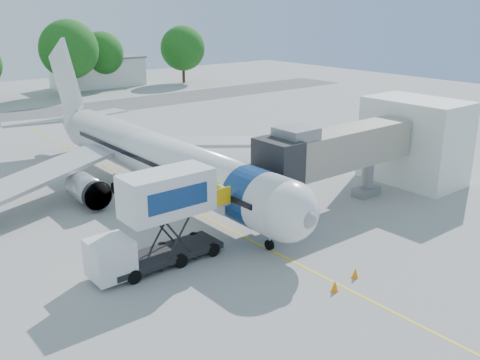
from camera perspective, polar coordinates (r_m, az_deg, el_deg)
ground at (r=40.14m, az=-5.97°, el=-2.83°), size 160.00×160.00×0.00m
guidance_line at (r=40.14m, az=-5.97°, el=-2.82°), size 0.15×70.00×0.01m
taxiway_strip at (r=77.65m, az=-23.33°, el=6.06°), size 120.00×10.00×0.01m
aircraft at (r=42.58m, az=-9.14°, el=2.45°), size 34.17×37.73×11.35m
jet_bridge at (r=38.72m, az=9.60°, el=2.98°), size 13.90×3.20×6.60m
terminal_stub at (r=47.12m, az=18.12°, el=3.98°), size 5.00×8.00×7.00m
catering_hiloader at (r=30.54m, az=-8.76°, el=-4.29°), size 8.50×2.44×5.50m
ground_tug at (r=29.64m, az=17.85°, el=-10.02°), size 3.82×2.36×1.43m
safety_cone_a at (r=30.49m, az=12.19°, el=-9.68°), size 0.37×0.37×0.60m
safety_cone_b at (r=28.96m, az=10.08°, el=-11.09°), size 0.39×0.39×0.62m
outbuilding_right at (r=103.34m, az=-14.89°, el=11.09°), size 16.40×7.40×5.30m
tree_e at (r=94.16m, az=-17.78°, el=13.12°), size 9.59×9.59×12.22m
tree_f at (r=101.42m, az=-14.56°, el=12.92°), size 7.81×7.81×9.96m
tree_g at (r=105.12m, az=-6.13°, el=13.80°), size 8.42×8.42×10.73m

